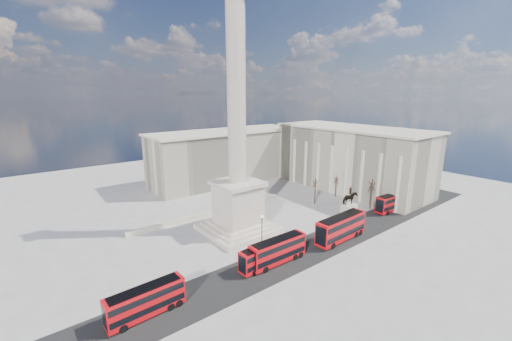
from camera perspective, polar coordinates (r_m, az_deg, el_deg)
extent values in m
plane|color=#9B9793|center=(64.20, -0.64, -12.27)|extent=(180.00, 180.00, 0.00)
cube|color=black|center=(60.62, 9.19, -14.12)|extent=(120.00, 9.00, 0.01)
cube|color=#C2B3A2|center=(67.67, -3.24, -10.40)|extent=(14.00, 14.00, 1.00)
cube|color=#C2B3A2|center=(67.36, -3.25, -9.82)|extent=(12.00, 12.00, 0.50)
cube|color=#C2B3A2|center=(67.16, -3.25, -9.42)|extent=(10.00, 10.00, 0.50)
cube|color=#C2B3A2|center=(65.60, -3.31, -6.01)|extent=(8.00, 8.00, 8.00)
cube|color=#C2B3A2|center=(64.24, -3.36, -2.32)|extent=(9.00, 9.00, 0.80)
cylinder|color=#B4A695|center=(61.71, -3.59, 13.39)|extent=(3.60, 3.60, 34.00)
cube|color=#BAB29A|center=(76.28, -7.99, -7.60)|extent=(40.00, 0.60, 1.10)
cube|color=#BAB499|center=(99.35, 16.81, 2.07)|extent=(18.00, 45.00, 18.00)
cube|color=#BAB29A|center=(97.97, 17.19, 7.40)|extent=(19.00, 46.00, 0.60)
cube|color=#BAB499|center=(103.94, -5.21, 2.55)|extent=(50.00, 16.00, 16.00)
cube|color=#BAB29A|center=(102.64, -5.31, 7.09)|extent=(51.00, 17.00, 0.60)
cube|color=#BB0910|center=(54.09, 1.61, -15.09)|extent=(9.78, 2.72, 3.56)
cube|color=black|center=(54.41, 1.61, -15.68)|extent=(9.40, 2.76, 0.79)
cube|color=black|center=(53.64, 1.62, -14.20)|extent=(9.40, 2.76, 0.79)
cube|color=black|center=(53.24, 1.62, -13.39)|extent=(8.81, 2.45, 0.05)
cylinder|color=black|center=(53.08, -1.07, -17.70)|extent=(1.09, 2.37, 0.97)
cylinder|color=black|center=(56.52, 3.70, -15.62)|extent=(1.09, 2.37, 0.97)
cylinder|color=black|center=(57.24, 4.56, -15.23)|extent=(1.09, 2.37, 0.97)
cube|color=#BB0910|center=(55.06, 3.97, -14.26)|extent=(10.92, 2.59, 4.01)
cube|color=black|center=(55.40, 3.96, -14.91)|extent=(10.49, 2.65, 0.89)
cube|color=black|center=(54.57, 3.99, -13.27)|extent=(10.49, 2.65, 0.89)
cube|color=black|center=(54.13, 4.01, -12.35)|extent=(9.83, 2.33, 0.06)
cylinder|color=black|center=(53.94, 0.93, -17.07)|extent=(1.12, 2.61, 1.09)
cylinder|color=black|center=(57.75, 6.31, -14.92)|extent=(1.12, 2.61, 1.09)
cylinder|color=black|center=(58.55, 7.27, -14.52)|extent=(1.12, 2.61, 1.09)
cube|color=#BB0910|center=(64.66, 15.17, -9.97)|extent=(12.48, 3.23, 4.56)
cube|color=black|center=(64.99, 15.13, -10.63)|extent=(11.99, 3.27, 1.01)
cube|color=black|center=(64.19, 15.24, -8.98)|extent=(11.99, 3.27, 1.01)
cube|color=black|center=(63.78, 15.31, -8.07)|extent=(11.24, 2.90, 0.07)
cylinder|color=black|center=(62.48, 12.82, -12.78)|extent=(1.34, 2.98, 1.24)
cylinder|color=black|center=(68.15, 16.79, -10.71)|extent=(1.34, 2.98, 1.24)
cylinder|color=black|center=(69.31, 17.48, -10.34)|extent=(1.34, 2.98, 1.24)
cube|color=#BB0910|center=(84.53, 23.60, -5.25)|extent=(10.75, 3.17, 3.91)
cube|color=black|center=(84.75, 23.55, -5.70)|extent=(10.33, 3.20, 0.87)
cube|color=black|center=(84.22, 23.66, -4.58)|extent=(10.33, 3.20, 0.87)
cube|color=black|center=(83.94, 23.73, -3.97)|extent=(9.68, 2.86, 0.06)
cylinder|color=black|center=(82.29, 22.13, -6.91)|extent=(1.24, 2.60, 1.06)
cylinder|color=black|center=(87.50, 24.56, -5.94)|extent=(1.24, 2.60, 1.06)
cylinder|color=black|center=(88.54, 25.00, -5.76)|extent=(1.24, 2.60, 1.06)
cube|color=#BB0910|center=(46.13, -19.39, -21.46)|extent=(10.17, 2.68, 3.71)
cube|color=black|center=(46.51, -19.32, -22.13)|extent=(9.77, 2.72, 0.83)
cube|color=black|center=(45.58, -19.50, -20.44)|extent=(9.77, 2.72, 0.83)
cube|color=black|center=(45.09, -19.60, -19.50)|extent=(9.15, 2.41, 0.06)
cylinder|color=black|center=(46.37, -23.41, -24.21)|extent=(1.10, 2.45, 1.01)
cylinder|color=black|center=(47.88, -15.83, -22.17)|extent=(1.10, 2.45, 1.01)
cylinder|color=black|center=(48.26, -14.42, -21.75)|extent=(1.10, 2.45, 1.01)
cylinder|color=black|center=(60.92, 1.07, -13.53)|extent=(0.43, 0.43, 0.49)
cylinder|color=black|center=(59.73, 1.08, -11.24)|extent=(0.16, 0.16, 5.88)
cylinder|color=black|center=(58.59, 1.10, -8.72)|extent=(0.29, 0.29, 0.29)
sphere|color=silver|center=(58.45, 1.10, -8.41)|extent=(0.55, 0.55, 0.55)
cube|color=#BAB29A|center=(73.62, 16.38, -9.10)|extent=(4.13, 3.09, 0.52)
cube|color=#BAB29A|center=(72.88, 16.49, -7.65)|extent=(3.30, 2.27, 4.54)
imported|color=black|center=(71.66, 16.69, -4.92)|extent=(3.50, 2.03, 2.78)
cylinder|color=black|center=(71.15, 16.78, -3.62)|extent=(0.52, 0.52, 1.24)
sphere|color=black|center=(70.94, 16.82, -3.05)|extent=(0.37, 0.37, 0.37)
cylinder|color=#332319|center=(82.99, 20.25, -4.11)|extent=(0.31, 0.31, 7.81)
cylinder|color=#332319|center=(83.44, 10.70, -3.71)|extent=(0.32, 0.32, 6.87)
cylinder|color=#332319|center=(90.18, 14.30, -2.80)|extent=(0.27, 0.27, 6.19)
imported|color=black|center=(75.49, 16.51, -8.05)|extent=(0.74, 0.68, 1.69)
imported|color=black|center=(73.83, 15.57, -8.56)|extent=(0.89, 0.79, 1.53)
imported|color=black|center=(63.11, 6.06, -12.00)|extent=(0.98, 0.98, 1.67)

